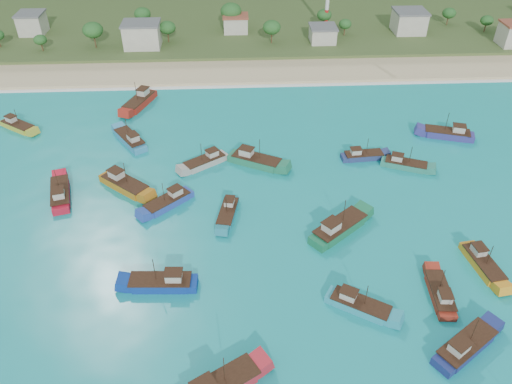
{
  "coord_description": "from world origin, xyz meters",
  "views": [
    {
      "loc": [
        -3.54,
        -54.9,
        58.33
      ],
      "look_at": [
        0.07,
        18.0,
        3.0
      ],
      "focal_mm": 35.0,
      "sensor_mm": 36.0,
      "label": 1
    }
  ],
  "objects_px": {
    "boat_23": "(162,283)",
    "boat_21": "(130,140)",
    "boat_0": "(363,156)",
    "boat_22": "(405,165)",
    "boat_9": "(61,194)",
    "boat_14": "(140,102)",
    "boat_5": "(339,228)",
    "boat_15": "(125,185)",
    "boat_28": "(440,294)",
    "boat_30": "(256,161)",
    "boat_13": "(465,347)",
    "boat_1": "(359,306)",
    "boat_18": "(228,213)",
    "boat_26": "(18,126)",
    "boat_24": "(168,202)",
    "boat_6": "(482,264)",
    "boat_25": "(448,134)",
    "boat_10": "(205,162)"
  },
  "relations": [
    {
      "from": "boat_24",
      "to": "boat_23",
      "type": "bearing_deg",
      "value": 140.86
    },
    {
      "from": "boat_9",
      "to": "boat_24",
      "type": "height_order",
      "value": "boat_9"
    },
    {
      "from": "boat_9",
      "to": "boat_14",
      "type": "height_order",
      "value": "boat_14"
    },
    {
      "from": "boat_9",
      "to": "boat_21",
      "type": "xyz_separation_m",
      "value": [
        10.26,
        19.32,
        -0.01
      ]
    },
    {
      "from": "boat_9",
      "to": "boat_25",
      "type": "distance_m",
      "value": 83.6
    },
    {
      "from": "boat_10",
      "to": "boat_18",
      "type": "distance_m",
      "value": 17.49
    },
    {
      "from": "boat_5",
      "to": "boat_23",
      "type": "relative_size",
      "value": 1.07
    },
    {
      "from": "boat_21",
      "to": "boat_18",
      "type": "bearing_deg",
      "value": -84.65
    },
    {
      "from": "boat_0",
      "to": "boat_9",
      "type": "xyz_separation_m",
      "value": [
        -60.42,
        -10.55,
        0.19
      ]
    },
    {
      "from": "boat_10",
      "to": "boat_14",
      "type": "relative_size",
      "value": 0.79
    },
    {
      "from": "boat_14",
      "to": "boat_9",
      "type": "bearing_deg",
      "value": 97.06
    },
    {
      "from": "boat_6",
      "to": "boat_21",
      "type": "height_order",
      "value": "boat_21"
    },
    {
      "from": "boat_13",
      "to": "boat_30",
      "type": "xyz_separation_m",
      "value": [
        -26.2,
        46.73,
        0.07
      ]
    },
    {
      "from": "boat_0",
      "to": "boat_30",
      "type": "height_order",
      "value": "boat_30"
    },
    {
      "from": "boat_22",
      "to": "boat_23",
      "type": "distance_m",
      "value": 55.85
    },
    {
      "from": "boat_0",
      "to": "boat_22",
      "type": "height_order",
      "value": "boat_22"
    },
    {
      "from": "boat_22",
      "to": "boat_18",
      "type": "bearing_deg",
      "value": -47.12
    },
    {
      "from": "boat_18",
      "to": "boat_26",
      "type": "height_order",
      "value": "boat_26"
    },
    {
      "from": "boat_5",
      "to": "boat_15",
      "type": "bearing_deg",
      "value": -149.89
    },
    {
      "from": "boat_25",
      "to": "boat_26",
      "type": "distance_m",
      "value": 98.76
    },
    {
      "from": "boat_10",
      "to": "boat_23",
      "type": "distance_m",
      "value": 33.98
    },
    {
      "from": "boat_10",
      "to": "boat_23",
      "type": "relative_size",
      "value": 0.9
    },
    {
      "from": "boat_10",
      "to": "boat_9",
      "type": "bearing_deg",
      "value": 75.42
    },
    {
      "from": "boat_10",
      "to": "boat_21",
      "type": "distance_m",
      "value": 19.37
    },
    {
      "from": "boat_26",
      "to": "boat_22",
      "type": "bearing_deg",
      "value": 111.4
    },
    {
      "from": "boat_28",
      "to": "boat_30",
      "type": "relative_size",
      "value": 0.8
    },
    {
      "from": "boat_1",
      "to": "boat_26",
      "type": "bearing_deg",
      "value": -98.24
    },
    {
      "from": "boat_0",
      "to": "boat_30",
      "type": "bearing_deg",
      "value": -92.37
    },
    {
      "from": "boat_1",
      "to": "boat_13",
      "type": "distance_m",
      "value": 15.04
    },
    {
      "from": "boat_5",
      "to": "boat_22",
      "type": "relative_size",
      "value": 1.18
    },
    {
      "from": "boat_23",
      "to": "boat_21",
      "type": "bearing_deg",
      "value": 17.49
    },
    {
      "from": "boat_6",
      "to": "boat_15",
      "type": "bearing_deg",
      "value": -30.53
    },
    {
      "from": "boat_14",
      "to": "boat_26",
      "type": "height_order",
      "value": "boat_14"
    },
    {
      "from": "boat_6",
      "to": "boat_10",
      "type": "relative_size",
      "value": 1.03
    },
    {
      "from": "boat_23",
      "to": "boat_13",
      "type": "bearing_deg",
      "value": -105.09
    },
    {
      "from": "boat_5",
      "to": "boat_14",
      "type": "height_order",
      "value": "boat_5"
    },
    {
      "from": "boat_9",
      "to": "boat_13",
      "type": "distance_m",
      "value": 73.91
    },
    {
      "from": "boat_0",
      "to": "boat_15",
      "type": "bearing_deg",
      "value": -85.51
    },
    {
      "from": "boat_9",
      "to": "boat_13",
      "type": "height_order",
      "value": "boat_9"
    },
    {
      "from": "boat_5",
      "to": "boat_15",
      "type": "relative_size",
      "value": 1.06
    },
    {
      "from": "boat_1",
      "to": "boat_21",
      "type": "relative_size",
      "value": 0.92
    },
    {
      "from": "boat_22",
      "to": "boat_26",
      "type": "bearing_deg",
      "value": -81.17
    },
    {
      "from": "boat_1",
      "to": "boat_5",
      "type": "bearing_deg",
      "value": -148.74
    },
    {
      "from": "boat_0",
      "to": "boat_21",
      "type": "xyz_separation_m",
      "value": [
        -50.16,
        8.77,
        0.19
      ]
    },
    {
      "from": "boat_9",
      "to": "boat_0",
      "type": "bearing_deg",
      "value": -5.12
    },
    {
      "from": "boat_0",
      "to": "boat_26",
      "type": "height_order",
      "value": "boat_26"
    },
    {
      "from": "boat_5",
      "to": "boat_28",
      "type": "height_order",
      "value": "boat_5"
    },
    {
      "from": "boat_5",
      "to": "boat_9",
      "type": "relative_size",
      "value": 1.03
    },
    {
      "from": "boat_24",
      "to": "boat_1",
      "type": "bearing_deg",
      "value": -172.35
    },
    {
      "from": "boat_10",
      "to": "boat_30",
      "type": "xyz_separation_m",
      "value": [
        10.46,
        -0.38,
        0.17
      ]
    }
  ]
}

